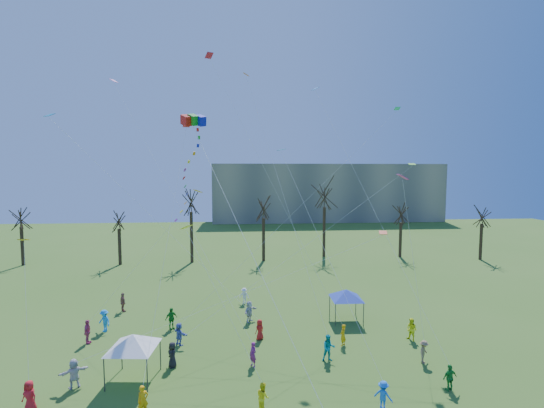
{
  "coord_description": "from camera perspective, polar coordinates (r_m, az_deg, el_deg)",
  "views": [
    {
      "loc": [
        -0.69,
        -18.57,
        13.03
      ],
      "look_at": [
        1.19,
        5.0,
        11.0
      ],
      "focal_mm": 25.0,
      "sensor_mm": 36.0,
      "label": 1
    }
  ],
  "objects": [
    {
      "name": "bare_tree_row",
      "position": [
        55.19,
        -1.17,
        -1.05
      ],
      "size": [
        70.44,
        9.53,
        11.9
      ],
      "color": "black",
      "rests_on": "ground"
    },
    {
      "name": "distant_building",
      "position": [
        103.24,
        8.13,
        1.78
      ],
      "size": [
        60.0,
        14.0,
        15.0
      ],
      "primitive_type": "cube",
      "color": "gray",
      "rests_on": "ground"
    },
    {
      "name": "canopy_tent_blue",
      "position": [
        34.58,
        11.12,
        -13.18
      ],
      "size": [
        3.7,
        3.7,
        2.78
      ],
      "color": "#3F3F44",
      "rests_on": "ground"
    },
    {
      "name": "festival_crowd",
      "position": [
        29.53,
        -7.52,
        -19.48
      ],
      "size": [
        25.58,
        18.36,
        1.84
      ],
      "color": "red",
      "rests_on": "ground"
    },
    {
      "name": "canopy_tent_white",
      "position": [
        26.49,
        -20.2,
        -18.83
      ],
      "size": [
        3.92,
        3.92,
        2.95
      ],
      "color": "#3F3F44",
      "rests_on": "ground"
    },
    {
      "name": "small_kites_aloft",
      "position": [
        29.63,
        -2.63,
        6.45
      ],
      "size": [
        28.28,
        16.94,
        30.08
      ],
      "color": "#D9A20B",
      "rests_on": "ground"
    },
    {
      "name": "big_box_kite",
      "position": [
        28.07,
        -11.99,
        4.1
      ],
      "size": [
        4.71,
        7.2,
        20.47
      ],
      "color": "red",
      "rests_on": "ground"
    }
  ]
}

